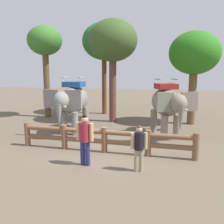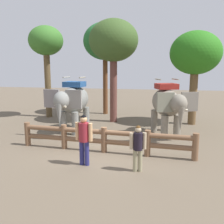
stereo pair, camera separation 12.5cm
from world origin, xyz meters
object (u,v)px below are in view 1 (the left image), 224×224
object	(u,v)px
tourist_man_in_blue	(85,136)
tree_deep_back	(194,54)
elephant_near_left	(73,101)
tourist_woman_in_black	(139,145)
tree_far_right	(113,42)
tree_far_left	(104,42)
log_fence	(104,138)
tree_back_center	(45,44)
elephant_center	(167,104)

from	to	relation	value
tourist_man_in_blue	tree_deep_back	distance (m)	9.32
elephant_near_left	tourist_woman_in_black	size ratio (longest dim) A/B	2.18
elephant_near_left	tree_far_right	bearing A→B (deg)	61.46
tourist_woman_in_black	tree_far_left	xyz separation A→B (m)	(-3.49, 10.04, 4.34)
elephant_near_left	tourist_man_in_blue	xyz separation A→B (m)	(2.03, -4.36, -0.60)
elephant_near_left	tree_far_right	size ratio (longest dim) A/B	0.54
tree_far_left	tree_far_right	world-z (taller)	tree_far_left
log_fence	tree_far_left	distance (m)	9.80
tree_back_center	elephant_near_left	bearing A→B (deg)	-48.08
elephant_near_left	tree_deep_back	xyz separation A→B (m)	(6.47, 3.20, 2.55)
log_fence	tree_far_right	xyz separation A→B (m)	(-0.79, 5.83, 4.37)
elephant_near_left	tree_far_right	world-z (taller)	tree_far_right
elephant_center	tree_far_right	world-z (taller)	tree_far_right
log_fence	elephant_center	size ratio (longest dim) A/B	2.13
tree_far_left	tree_deep_back	xyz separation A→B (m)	(6.02, -2.32, -1.04)
tree_far_right	elephant_near_left	bearing A→B (deg)	-118.54
elephant_near_left	elephant_center	distance (m)	4.93
elephant_center	tourist_man_in_blue	world-z (taller)	elephant_center
tree_deep_back	tourist_man_in_blue	bearing A→B (deg)	-120.43
log_fence	tree_deep_back	xyz separation A→B (m)	(4.08, 6.09, 3.61)
log_fence	elephant_near_left	distance (m)	3.90
elephant_near_left	tourist_man_in_blue	size ratio (longest dim) A/B	1.88
elephant_near_left	elephant_center	world-z (taller)	elephant_near_left
elephant_near_left	elephant_center	xyz separation A→B (m)	(4.92, 0.20, -0.03)
tree_deep_back	elephant_near_left	bearing A→B (deg)	-153.66
elephant_near_left	tree_deep_back	size ratio (longest dim) A/B	0.62
elephant_center	tree_deep_back	distance (m)	4.25
tourist_woman_in_black	elephant_near_left	bearing A→B (deg)	131.11
tourist_man_in_blue	tree_back_center	xyz separation A→B (m)	(-5.21, 7.90, 3.97)
tourist_man_in_blue	tree_far_right	bearing A→B (deg)	93.37
elephant_center	tourist_woman_in_black	distance (m)	4.88
elephant_center	tree_far_right	xyz separation A→B (m)	(-3.32, 2.73, 3.35)
elephant_center	tree_far_right	distance (m)	5.45
elephant_center	tree_back_center	distance (m)	9.40
tree_far_right	tourist_man_in_blue	bearing A→B (deg)	-86.63
tourist_woman_in_black	tree_far_right	distance (m)	8.81
tourist_woman_in_black	tree_deep_back	xyz separation A→B (m)	(2.52, 7.73, 3.30)
elephant_center	tourist_man_in_blue	bearing A→B (deg)	-122.42
tree_far_left	tree_back_center	size ratio (longest dim) A/B	1.07
tree_far_left	tree_back_center	distance (m)	4.14
log_fence	tree_far_left	bearing A→B (deg)	102.98
log_fence	tree_back_center	xyz separation A→B (m)	(-5.57, 6.43, 4.42)
tree_back_center	tree_deep_back	bearing A→B (deg)	-2.03
tree_back_center	tree_far_right	bearing A→B (deg)	-7.24
log_fence	tree_deep_back	size ratio (longest dim) A/B	1.32
tree_back_center	tourist_woman_in_black	bearing A→B (deg)	-48.53
tourist_woman_in_black	tree_back_center	distance (m)	11.52
tree_far_right	tree_back_center	bearing A→B (deg)	172.76
elephant_center	tree_far_left	bearing A→B (deg)	130.03
tourist_man_in_blue	log_fence	bearing A→B (deg)	76.05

